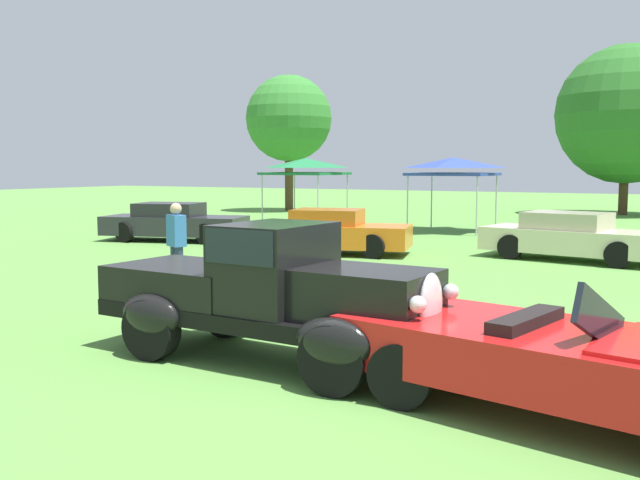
% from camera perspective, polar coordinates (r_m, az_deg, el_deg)
% --- Properties ---
extents(ground_plane, '(120.00, 120.00, 0.00)m').
position_cam_1_polar(ground_plane, '(8.73, -0.92, -9.98)').
color(ground_plane, '#568C3D').
extents(feature_pickup_truck, '(4.56, 2.03, 1.70)m').
position_cam_1_polar(feature_pickup_truck, '(8.81, -4.01, -4.07)').
color(feature_pickup_truck, black).
rests_on(feature_pickup_truck, ground_plane).
extents(neighbor_convertible, '(4.79, 2.60, 1.40)m').
position_cam_1_polar(neighbor_convertible, '(7.20, 20.03, -9.00)').
color(neighbor_convertible, red).
rests_on(neighbor_convertible, ground_plane).
extents(show_car_charcoal, '(4.79, 2.83, 1.22)m').
position_cam_1_polar(show_car_charcoal, '(23.51, -11.53, 1.38)').
color(show_car_charcoal, '#28282D').
rests_on(show_car_charcoal, ground_plane).
extents(show_car_orange, '(4.42, 2.65, 1.22)m').
position_cam_1_polar(show_car_orange, '(19.63, 0.96, 0.63)').
color(show_car_orange, orange).
rests_on(show_car_orange, ground_plane).
extents(show_car_cream, '(4.71, 2.48, 1.22)m').
position_cam_1_polar(show_car_cream, '(19.35, 19.29, 0.23)').
color(show_car_cream, beige).
rests_on(show_car_cream, ground_plane).
extents(spectator_near_truck, '(0.46, 0.39, 1.69)m').
position_cam_1_polar(spectator_near_truck, '(14.05, -11.28, -0.27)').
color(spectator_near_truck, '#283351').
rests_on(spectator_near_truck, ground_plane).
extents(canopy_tent_left_field, '(2.78, 2.78, 2.71)m').
position_cam_1_polar(canopy_tent_left_field, '(28.79, -1.16, 5.92)').
color(canopy_tent_left_field, '#B7B7BC').
rests_on(canopy_tent_left_field, ground_plane).
extents(canopy_tent_center_field, '(2.82, 2.82, 2.71)m').
position_cam_1_polar(canopy_tent_center_field, '(26.82, 10.51, 5.83)').
color(canopy_tent_center_field, '#B7B7BC').
rests_on(canopy_tent_center_field, ground_plane).
extents(treeline_far_left, '(4.56, 4.56, 7.21)m').
position_cam_1_polar(treeline_far_left, '(38.78, -2.49, 9.56)').
color(treeline_far_left, '#47331E').
rests_on(treeline_far_left, ground_plane).
extents(treeline_mid_left, '(6.76, 6.76, 8.29)m').
position_cam_1_polar(treeline_mid_left, '(38.58, 23.10, 9.13)').
color(treeline_mid_left, '#47331E').
rests_on(treeline_mid_left, ground_plane).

